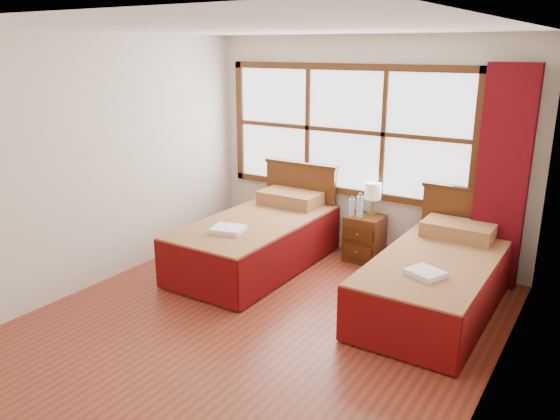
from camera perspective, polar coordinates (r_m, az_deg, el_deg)
The scene contains 15 objects.
floor at distance 5.15m, azimuth -2.35°, elevation -11.90°, with size 4.50×4.50×0.00m, color brown.
ceiling at distance 4.52m, azimuth -2.76°, elevation 18.42°, with size 4.50×4.50×0.00m, color white.
wall_back at distance 6.59m, azimuth 8.81°, elevation 6.35°, with size 4.00×4.00×0.00m, color silver.
wall_left at distance 6.02m, azimuth -18.40°, elevation 4.70°, with size 4.50×4.50×0.00m, color silver.
wall_right at distance 3.92m, azimuth 22.18°, elevation -1.83°, with size 4.50×4.50×0.00m, color silver.
window at distance 6.63m, azimuth 6.76°, elevation 8.24°, with size 3.16×0.06×1.56m.
curtain at distance 6.03m, azimuth 22.22°, elevation 3.07°, with size 0.50×0.16×2.30m, color #620911.
bed_left at distance 6.34m, azimuth -2.23°, elevation -3.03°, with size 1.09×2.11×1.06m.
bed_right at distance 5.51m, azimuth 16.01°, elevation -6.98°, with size 1.05×2.07×1.02m.
nightstand at distance 6.57m, azimuth 8.78°, elevation -2.94°, with size 0.42×0.41×0.56m.
towels_left at distance 5.84m, azimuth -5.48°, elevation -2.03°, with size 0.39×0.36×0.05m.
towels_right at distance 4.96m, azimuth 14.95°, elevation -6.36°, with size 0.37×0.35×0.05m.
lamp at distance 6.49m, azimuth 9.69°, elevation 1.88°, with size 0.20×0.20×0.39m.
bottle_near at distance 6.44m, azimuth 7.50°, elevation 0.30°, with size 0.06×0.06×0.23m.
bottle_far at distance 6.42m, azimuth 8.34°, elevation 0.42°, with size 0.07×0.07×0.28m.
Camera 1 is at (2.60, -3.70, 2.46)m, focal length 35.00 mm.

